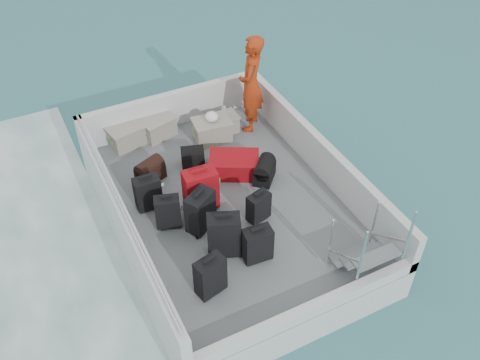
% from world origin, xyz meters
% --- Properties ---
extents(ground, '(160.00, 160.00, 0.00)m').
position_xyz_m(ground, '(0.00, 0.00, 0.00)').
color(ground, '#184F56').
rests_on(ground, ground).
extents(ferry_hull, '(3.60, 5.00, 0.60)m').
position_xyz_m(ferry_hull, '(0.00, 0.00, 0.30)').
color(ferry_hull, silver).
rests_on(ferry_hull, ground).
extents(deck, '(3.30, 4.70, 0.02)m').
position_xyz_m(deck, '(0.00, 0.00, 0.61)').
color(deck, slate).
rests_on(deck, ferry_hull).
extents(deck_fittings, '(3.60, 5.00, 0.90)m').
position_xyz_m(deck_fittings, '(0.35, -0.32, 0.99)').
color(deck_fittings, silver).
rests_on(deck_fittings, deck).
extents(suitcase_0, '(0.45, 0.32, 0.64)m').
position_xyz_m(suitcase_0, '(-0.98, -1.49, 0.94)').
color(suitcase_0, black).
rests_on(suitcase_0, deck).
extents(suitcase_1, '(0.43, 0.33, 0.58)m').
position_xyz_m(suitcase_1, '(-1.05, -0.06, 0.91)').
color(suitcase_1, black).
rests_on(suitcase_1, deck).
extents(suitcase_2, '(0.42, 0.26, 0.59)m').
position_xyz_m(suitcase_2, '(-1.18, 0.47, 0.92)').
color(suitcase_2, black).
rests_on(suitcase_2, deck).
extents(suitcase_3, '(0.55, 0.44, 0.72)m').
position_xyz_m(suitcase_3, '(-0.51, -0.94, 0.98)').
color(suitcase_3, black).
rests_on(suitcase_3, deck).
extents(suitcase_4, '(0.54, 0.47, 0.68)m').
position_xyz_m(suitcase_4, '(-0.61, -0.32, 0.96)').
color(suitcase_4, black).
rests_on(suitcase_4, deck).
extents(suitcase_5, '(0.55, 0.35, 0.72)m').
position_xyz_m(suitcase_5, '(-0.42, 0.10, 0.98)').
color(suitcase_5, maroon).
rests_on(suitcase_5, deck).
extents(suitcase_6, '(0.44, 0.28, 0.58)m').
position_xyz_m(suitcase_6, '(-0.14, -1.26, 0.91)').
color(suitcase_6, black).
rests_on(suitcase_6, deck).
extents(suitcase_7, '(0.40, 0.29, 0.51)m').
position_xyz_m(suitcase_7, '(0.26, -0.56, 0.88)').
color(suitcase_7, black).
rests_on(suitcase_7, deck).
extents(suitcase_8, '(1.01, 0.89, 0.33)m').
position_xyz_m(suitcase_8, '(0.42, 0.62, 0.79)').
color(suitcase_8, maroon).
rests_on(suitcase_8, deck).
extents(duffel_0, '(0.54, 0.45, 0.32)m').
position_xyz_m(duffel_0, '(-0.93, 1.09, 0.78)').
color(duffel_0, black).
rests_on(duffel_0, deck).
extents(duffel_1, '(0.47, 0.41, 0.32)m').
position_xyz_m(duffel_1, '(-0.15, 1.10, 0.78)').
color(duffel_1, black).
rests_on(duffel_1, deck).
extents(duffel_2, '(0.54, 0.55, 0.32)m').
position_xyz_m(duffel_2, '(0.79, 0.22, 0.78)').
color(duffel_2, black).
rests_on(duffel_2, deck).
extents(crate_0, '(0.67, 0.52, 0.36)m').
position_xyz_m(crate_0, '(-0.99, 2.20, 0.80)').
color(crate_0, gray).
rests_on(crate_0, deck).
extents(crate_1, '(0.68, 0.55, 0.36)m').
position_xyz_m(crate_1, '(-0.38, 2.20, 0.80)').
color(crate_1, gray).
rests_on(crate_1, deck).
extents(crate_2, '(0.70, 0.52, 0.39)m').
position_xyz_m(crate_2, '(0.47, 1.65, 0.82)').
color(crate_2, gray).
rests_on(crate_2, deck).
extents(crate_3, '(0.53, 0.37, 0.32)m').
position_xyz_m(crate_3, '(0.76, 1.78, 0.78)').
color(crate_3, gray).
rests_on(crate_3, deck).
extents(yellow_bag, '(0.28, 0.26, 0.22)m').
position_xyz_m(yellow_bag, '(0.91, 1.79, 0.73)').
color(yellow_bag, yellow).
rests_on(yellow_bag, deck).
extents(white_bag, '(0.24, 0.24, 0.18)m').
position_xyz_m(white_bag, '(0.47, 1.65, 1.10)').
color(white_bag, white).
rests_on(white_bag, crate_2).
extents(passenger, '(0.77, 0.82, 1.87)m').
position_xyz_m(passenger, '(1.30, 1.69, 1.55)').
color(passenger, '#E54215').
rests_on(passenger, deck).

